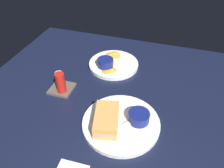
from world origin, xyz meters
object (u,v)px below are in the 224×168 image
at_px(sandwich_half_near, 107,119).
at_px(ramekin_dark_sauce, 139,117).
at_px(plate_chips_companion, 114,64).
at_px(spoon_by_dark_ramekin, 124,125).
at_px(ramekin_light_gravy, 105,62).
at_px(plate_sandwich_main, 121,123).
at_px(condiment_caddy, 61,84).
at_px(spoon_by_gravy_ramekin, 104,65).

bearing_deg(sandwich_half_near, ramekin_dark_sauce, -63.54).
relative_size(ramekin_dark_sauce, plate_chips_companion, 0.32).
xyz_separation_m(spoon_by_dark_ramekin, ramekin_light_gravy, (0.31, 0.17, 0.02)).
relative_size(plate_sandwich_main, condiment_caddy, 2.77).
height_order(plate_chips_companion, spoon_by_gravy_ramekin, spoon_by_gravy_ramekin).
distance_m(plate_sandwich_main, spoon_by_gravy_ramekin, 0.33).
xyz_separation_m(plate_sandwich_main, plate_chips_companion, (0.33, 0.13, 0.00)).
xyz_separation_m(plate_sandwich_main, ramekin_dark_sauce, (0.02, -0.05, 0.03)).
relative_size(plate_sandwich_main, sandwich_half_near, 1.82).
bearing_deg(ramekin_dark_sauce, plate_chips_companion, 30.90).
xyz_separation_m(spoon_by_dark_ramekin, spoon_by_gravy_ramekin, (0.31, 0.17, 0.00)).
bearing_deg(plate_chips_companion, ramekin_dark_sauce, -149.10).
relative_size(plate_sandwich_main, spoon_by_gravy_ramekin, 3.18).
distance_m(ramekin_dark_sauce, spoon_by_gravy_ramekin, 0.35).
bearing_deg(spoon_by_gravy_ramekin, ramekin_light_gravy, -67.69).
height_order(spoon_by_dark_ramekin, spoon_by_gravy_ramekin, same).
relative_size(ramekin_light_gravy, spoon_by_gravy_ramekin, 0.87).
bearing_deg(ramekin_light_gravy, spoon_by_gravy_ramekin, 112.31).
xyz_separation_m(plate_chips_companion, ramekin_light_gravy, (-0.03, 0.03, 0.03)).
relative_size(sandwich_half_near, condiment_caddy, 1.53).
height_order(plate_sandwich_main, ramekin_light_gravy, ramekin_light_gravy).
distance_m(ramekin_dark_sauce, spoon_by_dark_ramekin, 0.06).
bearing_deg(spoon_by_dark_ramekin, sandwich_half_near, 101.19).
xyz_separation_m(plate_chips_companion, spoon_by_gravy_ramekin, (-0.04, 0.03, 0.01)).
height_order(spoon_by_dark_ramekin, condiment_caddy, condiment_caddy).
bearing_deg(plate_chips_companion, sandwich_half_near, -166.49).
relative_size(spoon_by_dark_ramekin, condiment_caddy, 0.88).
xyz_separation_m(sandwich_half_near, ramekin_light_gravy, (0.32, 0.11, -0.00)).
relative_size(plate_sandwich_main, plate_chips_companion, 1.16).
relative_size(plate_chips_companion, spoon_by_gravy_ramekin, 2.74).
distance_m(sandwich_half_near, plate_chips_companion, 0.37).
xyz_separation_m(spoon_by_dark_ramekin, plate_chips_companion, (0.34, 0.14, -0.01)).
bearing_deg(ramekin_dark_sauce, sandwich_half_near, 116.46).
bearing_deg(plate_sandwich_main, plate_chips_companion, 21.30).
distance_m(spoon_by_dark_ramekin, plate_chips_companion, 0.37).
bearing_deg(plate_sandwich_main, spoon_by_dark_ramekin, -139.88).
bearing_deg(spoon_by_gravy_ramekin, plate_chips_companion, -42.36).
xyz_separation_m(plate_sandwich_main, condiment_caddy, (0.10, 0.28, 0.03)).
distance_m(plate_sandwich_main, sandwich_half_near, 0.06).
bearing_deg(condiment_caddy, ramekin_light_gravy, -31.63).
distance_m(spoon_by_dark_ramekin, condiment_caddy, 0.31).
bearing_deg(plate_sandwich_main, condiment_caddy, 70.15).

